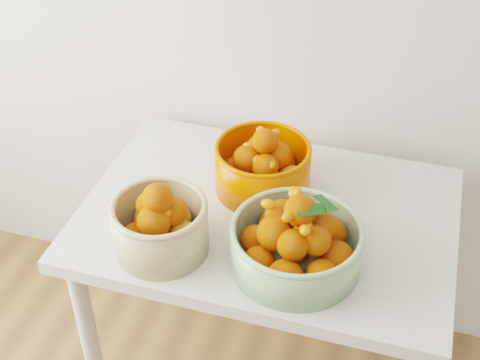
% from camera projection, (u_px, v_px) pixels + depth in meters
% --- Properties ---
extents(table, '(1.00, 0.70, 0.75)m').
position_uv_depth(table, '(267.00, 238.00, 1.87)').
color(table, silver).
rests_on(table, ground).
extents(bowl_cream, '(0.31, 0.31, 0.21)m').
position_uv_depth(bowl_cream, '(160.00, 225.00, 1.65)').
color(bowl_cream, tan).
rests_on(bowl_cream, table).
extents(bowl_green, '(0.33, 0.33, 0.21)m').
position_uv_depth(bowl_green, '(296.00, 242.00, 1.61)').
color(bowl_green, '#90BA87').
rests_on(bowl_green, table).
extents(bowl_orange, '(0.34, 0.34, 0.19)m').
position_uv_depth(bowl_orange, '(263.00, 166.00, 1.84)').
color(bowl_orange, '#EE4800').
rests_on(bowl_orange, table).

